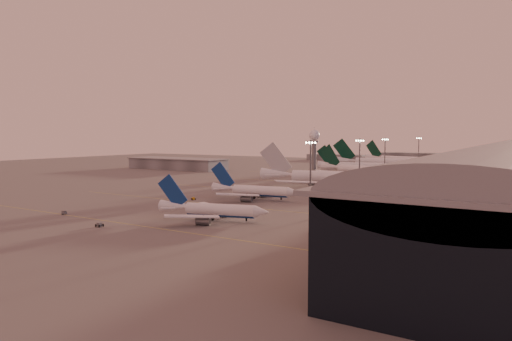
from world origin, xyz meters
The scene contains 27 objects.
ground centered at (0.00, 0.00, 0.00)m, with size 700.00×700.00×0.00m, color #585555.
taxiway_markings centered at (30.00, 56.00, 0.01)m, with size 180.00×185.25×0.02m.
terminal centered at (107.88, 110.09, 10.52)m, with size 57.00×362.00×23.04m.
hangar centered at (-120.00, 140.00, 4.32)m, with size 82.00×27.00×8.50m.
radar_tower centered at (5.00, 120.00, 20.95)m, with size 6.40×6.40×31.10m.
mast_a centered at (58.00, 0.00, 13.74)m, with size 3.60×0.56×25.00m.
mast_b centered at (55.00, 55.00, 13.74)m, with size 3.60×0.56×25.00m.
mast_c centered at (50.00, 110.00, 13.74)m, with size 3.60×0.56×25.00m.
mast_d centered at (48.00, 200.00, 13.74)m, with size 3.60×0.56×25.00m.
distant_horizon centered at (2.62, 325.14, 3.89)m, with size 165.00×37.50×9.00m.
narrowbody_near centered at (33.41, -17.84, 2.88)m, with size 35.60×28.03×14.22m.
narrowbody_mid centered at (19.88, 28.42, 3.08)m, with size 38.74×30.70×15.21m.
widebody_white centered at (27.94, 80.73, 3.97)m, with size 64.22×50.91×22.92m.
greentail_a centered at (23.55, 143.57, 3.62)m, with size 54.57×43.38×20.52m.
greentail_b centered at (10.91, 177.35, 3.44)m, with size 52.25×41.61×19.49m.
greentail_c centered at (14.69, 213.63, 4.20)m, with size 64.75×51.79×23.78m.
greentail_d centered at (15.66, 267.22, 3.88)m, with size 58.82×46.82×21.97m.
gsv_truck_a centered at (-15.40, -34.52, 1.25)m, with size 6.44×3.62×2.46m.
gsv_tug_near centered at (11.02, -42.30, 0.58)m, with size 2.38×3.96×1.13m.
gsv_catering_a centered at (68.30, -13.82, 2.18)m, with size 5.42×2.76×4.36m.
gsv_tug_mid centered at (-0.73, 14.34, 0.52)m, with size 4.11×3.63×1.01m.
gsv_truck_b centered at (44.84, 40.50, 0.96)m, with size 4.97×3.03×1.89m.
gsv_truck_c centered at (-14.25, 51.46, 1.15)m, with size 5.91×4.20×2.26m.
gsv_catering_b centered at (51.35, 78.24, 1.99)m, with size 5.14×2.97×3.97m.
gsv_tug_far centered at (23.05, 102.20, 0.52)m, with size 3.91×4.05×1.01m.
gsv_truck_d centered at (-10.62, 124.09, 1.17)m, with size 2.99×5.95×2.29m.
gsv_tug_hangar centered at (44.43, 159.69, 0.54)m, with size 4.15×3.17×1.05m.
Camera 1 is at (117.50, -129.22, 26.54)m, focal length 32.00 mm.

